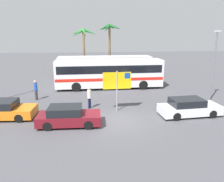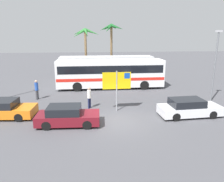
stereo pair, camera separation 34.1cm
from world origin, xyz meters
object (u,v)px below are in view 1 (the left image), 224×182
object	(u,v)px
ferry_sign	(118,82)
pedestrian_crossing_lot	(36,88)
car_maroon	(68,116)
car_white	(189,107)
bus_rear_coach	(105,67)
car_orange	(3,110)
pedestrian_near_sign	(89,96)
bus_front_coach	(109,72)

from	to	relation	value
ferry_sign	pedestrian_crossing_lot	xyz separation A→B (m)	(-7.02, 3.85, -1.24)
ferry_sign	car_maroon	distance (m)	4.68
car_maroon	car_white	bearing A→B (deg)	7.30
ferry_sign	bus_rear_coach	bearing A→B (deg)	88.16
car_orange	pedestrian_near_sign	bearing A→B (deg)	16.93
ferry_sign	car_maroon	xyz separation A→B (m)	(-3.65, -2.38, -1.69)
car_white	pedestrian_crossing_lot	world-z (taller)	pedestrian_crossing_lot
bus_front_coach	pedestrian_near_sign	xyz separation A→B (m)	(-2.36, -6.68, -0.72)
bus_rear_coach	car_white	xyz separation A→B (m)	(5.06, -13.03, -1.15)
ferry_sign	pedestrian_near_sign	world-z (taller)	ferry_sign
bus_rear_coach	pedestrian_near_sign	xyz separation A→B (m)	(-2.23, -10.50, -0.72)
bus_front_coach	pedestrian_crossing_lot	xyz separation A→B (m)	(-7.19, -3.69, -0.69)
car_white	car_maroon	distance (m)	8.79
bus_rear_coach	pedestrian_crossing_lot	distance (m)	10.33
car_orange	pedestrian_near_sign	xyz separation A→B (m)	(6.25, 1.39, 0.43)
car_white	pedestrian_near_sign	distance (m)	7.73
car_orange	car_maroon	bearing A→B (deg)	-16.80
pedestrian_near_sign	ferry_sign	bearing A→B (deg)	20.80
bus_front_coach	car_white	xyz separation A→B (m)	(4.93, -9.21, -1.15)
bus_front_coach	pedestrian_crossing_lot	world-z (taller)	bus_front_coach
car_maroon	pedestrian_near_sign	bearing A→B (deg)	68.28
bus_front_coach	pedestrian_near_sign	distance (m)	7.12
car_white	car_maroon	bearing A→B (deg)	-178.38
car_white	car_orange	size ratio (longest dim) A/B	1.01
pedestrian_near_sign	car_maroon	bearing A→B (deg)	-72.07
car_white	car_orange	distance (m)	13.59
bus_rear_coach	car_maroon	size ratio (longest dim) A/B	2.78
bus_front_coach	car_white	distance (m)	10.51
ferry_sign	pedestrian_crossing_lot	size ratio (longest dim) A/B	1.75
pedestrian_crossing_lot	car_orange	bearing A→B (deg)	112.55
car_maroon	pedestrian_near_sign	xyz separation A→B (m)	(1.47, 3.24, 0.43)
bus_front_coach	pedestrian_crossing_lot	bearing A→B (deg)	-152.84
ferry_sign	car_white	world-z (taller)	ferry_sign
bus_rear_coach	pedestrian_crossing_lot	xyz separation A→B (m)	(-7.06, -7.51, -0.69)
bus_front_coach	car_orange	bearing A→B (deg)	-136.88
ferry_sign	pedestrian_near_sign	size ratio (longest dim) A/B	1.79
pedestrian_near_sign	bus_rear_coach	bearing A→B (deg)	120.29
car_white	bus_front_coach	bearing A→B (deg)	115.14
bus_rear_coach	pedestrian_crossing_lot	bearing A→B (deg)	-133.23
pedestrian_crossing_lot	pedestrian_near_sign	distance (m)	5.68
bus_front_coach	ferry_sign	bearing A→B (deg)	-91.35
car_white	pedestrian_crossing_lot	bearing A→B (deg)	152.50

